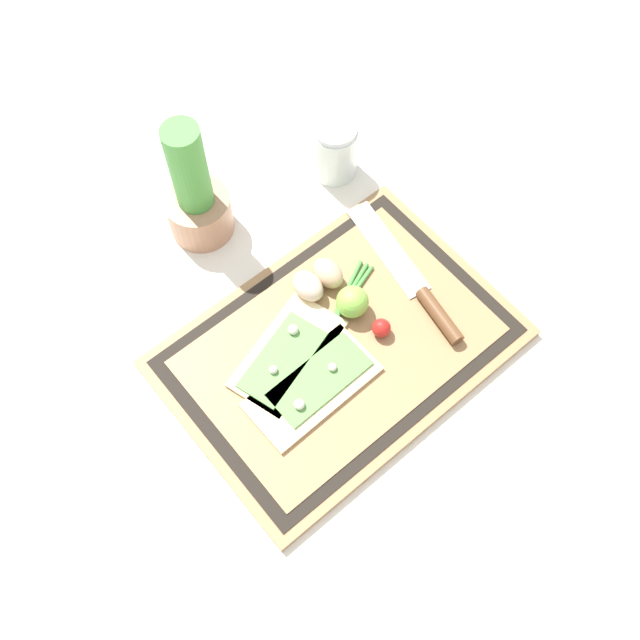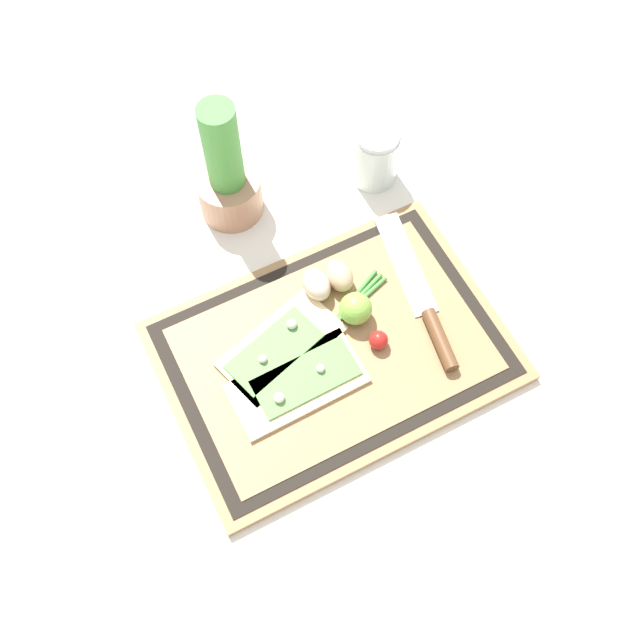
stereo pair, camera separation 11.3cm
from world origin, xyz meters
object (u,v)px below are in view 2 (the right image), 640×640
(lime, at_px, (356,309))
(herb_pot, at_px, (227,178))
(knife, at_px, (428,314))
(pizza_slice_near, at_px, (299,382))
(egg_brown, at_px, (339,276))
(pizza_slice_far, at_px, (280,347))
(cherry_tomato_red, at_px, (378,340))
(sauce_jar, at_px, (375,158))
(egg_pink, at_px, (316,285))

(lime, bearing_deg, herb_pot, 106.06)
(knife, xyz_separation_m, lime, (-0.10, 0.05, 0.02))
(knife, bearing_deg, pizza_slice_near, -177.76)
(knife, height_order, herb_pot, herb_pot)
(knife, height_order, egg_brown, egg_brown)
(pizza_slice_far, xyz_separation_m, herb_pot, (0.04, 0.28, 0.06))
(pizza_slice_near, relative_size, lime, 3.97)
(egg_brown, relative_size, cherry_tomato_red, 1.93)
(sauce_jar, bearing_deg, pizza_slice_far, -141.47)
(pizza_slice_near, xyz_separation_m, pizza_slice_far, (0.00, 0.06, 0.00))
(pizza_slice_near, relative_size, herb_pot, 0.84)
(herb_pot, bearing_deg, lime, -73.94)
(knife, distance_m, egg_brown, 0.15)
(egg_pink, xyz_separation_m, lime, (0.03, -0.07, 0.01))
(knife, distance_m, sauce_jar, 0.29)
(herb_pot, height_order, sauce_jar, herb_pot)
(egg_pink, height_order, herb_pot, herb_pot)
(pizza_slice_far, height_order, egg_brown, egg_brown)
(cherry_tomato_red, bearing_deg, knife, 3.71)
(herb_pot, bearing_deg, cherry_tomato_red, -75.22)
(pizza_slice_far, relative_size, knife, 0.71)
(cherry_tomato_red, bearing_deg, lime, 98.25)
(egg_brown, height_order, lime, lime)
(pizza_slice_far, distance_m, lime, 0.13)
(knife, relative_size, egg_pink, 5.20)
(pizza_slice_far, distance_m, egg_brown, 0.15)
(herb_pot, bearing_deg, pizza_slice_near, -97.45)
(pizza_slice_far, relative_size, egg_brown, 3.67)
(lime, bearing_deg, knife, -27.39)
(knife, xyz_separation_m, herb_pot, (-0.18, 0.34, 0.06))
(knife, relative_size, egg_brown, 5.20)
(lime, xyz_separation_m, cherry_tomato_red, (0.01, -0.06, -0.01))
(egg_pink, distance_m, sauce_jar, 0.26)
(egg_pink, bearing_deg, herb_pot, 102.75)
(pizza_slice_near, height_order, herb_pot, herb_pot)
(egg_brown, bearing_deg, sauce_jar, 47.11)
(knife, bearing_deg, pizza_slice_far, 166.36)
(pizza_slice_far, distance_m, herb_pot, 0.29)
(pizza_slice_far, height_order, lime, lime)
(pizza_slice_near, relative_size, egg_brown, 3.56)
(cherry_tomato_red, relative_size, herb_pot, 0.12)
(knife, relative_size, lime, 5.79)
(pizza_slice_near, bearing_deg, pizza_slice_far, 89.86)
(egg_brown, distance_m, herb_pot, 0.24)
(lime, distance_m, sauce_jar, 0.28)
(pizza_slice_near, relative_size, sauce_jar, 1.82)
(pizza_slice_far, bearing_deg, cherry_tomato_red, -24.29)
(pizza_slice_far, xyz_separation_m, lime, (0.13, -0.00, 0.02))
(egg_pink, bearing_deg, cherry_tomato_red, -71.79)
(pizza_slice_far, relative_size, lime, 4.09)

